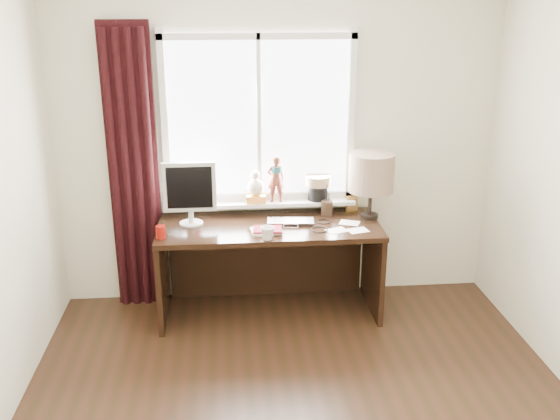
{
  "coord_description": "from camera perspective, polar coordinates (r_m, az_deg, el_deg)",
  "views": [
    {
      "loc": [
        -0.42,
        -2.83,
        2.43
      ],
      "look_at": [
        -0.05,
        1.25,
        1.0
      ],
      "focal_mm": 40.0,
      "sensor_mm": 36.0,
      "label": 1
    }
  ],
  "objects": [
    {
      "name": "loose_papers",
      "position": [
        4.73,
        6.24,
        -1.64
      ],
      "size": [
        0.33,
        0.32,
        0.0
      ],
      "color": "white",
      "rests_on": "desk"
    },
    {
      "name": "laptop",
      "position": [
        4.8,
        1.01,
        -1.07
      ],
      "size": [
        0.38,
        0.26,
        0.03
      ],
      "primitive_type": "imported",
      "rotation": [
        0.0,
        0.0,
        -0.09
      ],
      "color": "silver",
      "rests_on": "desk"
    },
    {
      "name": "desk_cables",
      "position": [
        4.77,
        3.08,
        -1.35
      ],
      "size": [
        0.38,
        0.35,
        0.01
      ],
      "color": "black",
      "rests_on": "desk"
    },
    {
      "name": "mug",
      "position": [
        4.47,
        -1.15,
        -2.1
      ],
      "size": [
        0.13,
        0.13,
        0.1
      ],
      "primitive_type": "imported",
      "rotation": [
        0.0,
        0.0,
        0.41
      ],
      "color": "white",
      "rests_on": "desk"
    },
    {
      "name": "desk",
      "position": [
        4.95,
        -1.07,
        -3.6
      ],
      "size": [
        1.7,
        0.7,
        0.75
      ],
      "color": "black",
      "rests_on": "floor"
    },
    {
      "name": "icon_frame",
      "position": [
        5.08,
        6.59,
        0.59
      ],
      "size": [
        0.1,
        0.04,
        0.13
      ],
      "color": "gold",
      "rests_on": "desk"
    },
    {
      "name": "wall_back",
      "position": [
        4.97,
        -0.2,
        6.13
      ],
      "size": [
        3.5,
        0.0,
        2.6
      ],
      "primitive_type": "cube",
      "rotation": [
        1.57,
        0.0,
        0.0
      ],
      "color": "beige",
      "rests_on": "ground"
    },
    {
      "name": "window",
      "position": [
        4.92,
        -1.69,
        6.1
      ],
      "size": [
        1.52,
        0.2,
        1.4
      ],
      "color": "white",
      "rests_on": "ground"
    },
    {
      "name": "red_cup",
      "position": [
        4.58,
        -10.85,
        -1.98
      ],
      "size": [
        0.07,
        0.07,
        0.09
      ],
      "primitive_type": "cylinder",
      "color": "maroon",
      "rests_on": "desk"
    },
    {
      "name": "monitor",
      "position": [
        4.74,
        -8.26,
        1.85
      ],
      "size": [
        0.4,
        0.18,
        0.49
      ],
      "color": "beige",
      "rests_on": "desk"
    },
    {
      "name": "curtain",
      "position": [
        4.96,
        -13.26,
        3.37
      ],
      "size": [
        0.38,
        0.09,
        2.25
      ],
      "color": "black",
      "rests_on": "floor"
    },
    {
      "name": "table_lamp",
      "position": [
        4.86,
        8.35,
        3.33
      ],
      "size": [
        0.35,
        0.35,
        0.52
      ],
      "color": "black",
      "rests_on": "desk"
    },
    {
      "name": "notebook_stack",
      "position": [
        4.62,
        -1.23,
        -1.87
      ],
      "size": [
        0.24,
        0.18,
        0.03
      ],
      "color": "beige",
      "rests_on": "desk"
    },
    {
      "name": "brush_holder",
      "position": [
        4.97,
        4.3,
        0.17
      ],
      "size": [
        0.09,
        0.09,
        0.25
      ],
      "color": "black",
      "rests_on": "desk"
    }
  ]
}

